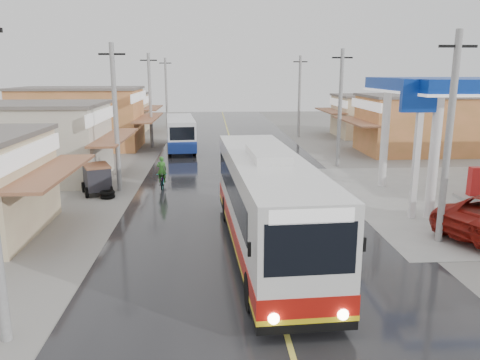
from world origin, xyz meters
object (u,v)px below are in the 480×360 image
at_px(cyclist, 162,178).
at_px(tyre_stack, 108,194).
at_px(second_bus, 181,133).
at_px(tricycle_near, 97,177).
at_px(coach_bus, 266,204).

xyz_separation_m(cyclist, tyre_stack, (-2.68, -2.03, -0.41)).
height_order(second_bus, tyre_stack, second_bus).
xyz_separation_m(cyclist, tricycle_near, (-3.41, -1.06, 0.31)).
distance_m(cyclist, tyre_stack, 3.39).
distance_m(coach_bus, tyre_stack, 11.01).
bearing_deg(tyre_stack, second_bus, 79.10).
distance_m(tricycle_near, tyre_stack, 1.42).
bearing_deg(tricycle_near, cyclist, -4.48).
relative_size(second_bus, cyclist, 4.48).
distance_m(coach_bus, second_bus, 23.55).
distance_m(cyclist, tricycle_near, 3.59).
bearing_deg(cyclist, tyre_stack, -144.57).
xyz_separation_m(second_bus, tricycle_near, (-3.66, -14.20, -0.55)).
bearing_deg(second_bus, coach_bus, -84.31).
bearing_deg(cyclist, tricycle_near, -164.52).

